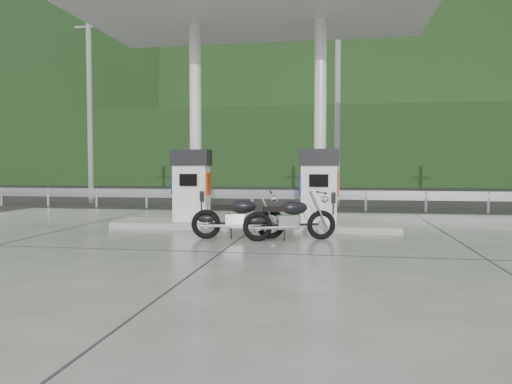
% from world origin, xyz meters
% --- Properties ---
extents(ground, '(160.00, 160.00, 0.00)m').
position_xyz_m(ground, '(0.00, 0.00, 0.00)').
color(ground, black).
rests_on(ground, ground).
extents(forecourt_apron, '(18.00, 14.00, 0.02)m').
position_xyz_m(forecourt_apron, '(0.00, 0.00, 0.01)').
color(forecourt_apron, '#61625D').
rests_on(forecourt_apron, ground).
extents(pump_island, '(7.00, 1.40, 0.15)m').
position_xyz_m(pump_island, '(0.00, 2.50, 0.10)').
color(pump_island, '#A09F95').
rests_on(pump_island, forecourt_apron).
extents(gas_pump_left, '(0.95, 0.55, 1.80)m').
position_xyz_m(gas_pump_left, '(-1.60, 2.50, 1.07)').
color(gas_pump_left, white).
rests_on(gas_pump_left, pump_island).
extents(gas_pump_right, '(0.95, 0.55, 1.80)m').
position_xyz_m(gas_pump_right, '(1.60, 2.50, 1.07)').
color(gas_pump_right, white).
rests_on(gas_pump_right, pump_island).
extents(canopy_column_left, '(0.30, 0.30, 5.00)m').
position_xyz_m(canopy_column_left, '(-1.60, 2.90, 2.67)').
color(canopy_column_left, white).
rests_on(canopy_column_left, pump_island).
extents(canopy_column_right, '(0.30, 0.30, 5.00)m').
position_xyz_m(canopy_column_right, '(1.60, 2.90, 2.67)').
color(canopy_column_right, white).
rests_on(canopy_column_right, pump_island).
extents(canopy_roof, '(8.50, 5.00, 0.40)m').
position_xyz_m(canopy_roof, '(0.00, 2.50, 5.37)').
color(canopy_roof, silver).
rests_on(canopy_roof, canopy_column_left).
extents(guardrail, '(26.00, 0.16, 1.42)m').
position_xyz_m(guardrail, '(0.00, 8.00, 0.71)').
color(guardrail, '#999CA1').
rests_on(guardrail, ground).
extents(road, '(60.00, 7.00, 0.01)m').
position_xyz_m(road, '(0.00, 11.50, 0.00)').
color(road, black).
rests_on(road, ground).
extents(utility_pole_a, '(0.22, 0.22, 8.00)m').
position_xyz_m(utility_pole_a, '(-8.00, 9.50, 4.00)').
color(utility_pole_a, gray).
rests_on(utility_pole_a, ground).
extents(utility_pole_b, '(0.22, 0.22, 8.00)m').
position_xyz_m(utility_pole_b, '(2.00, 9.50, 4.00)').
color(utility_pole_b, gray).
rests_on(utility_pole_b, ground).
extents(tree_band, '(80.00, 6.00, 6.00)m').
position_xyz_m(tree_band, '(0.00, 30.00, 3.00)').
color(tree_band, black).
rests_on(tree_band, ground).
extents(forested_hills, '(100.00, 40.00, 140.00)m').
position_xyz_m(forested_hills, '(0.00, 60.00, 0.00)').
color(forested_hills, black).
rests_on(forested_hills, ground).
extents(motorcycle_left, '(1.94, 0.89, 0.88)m').
position_xyz_m(motorcycle_left, '(-0.04, 0.74, 0.46)').
color(motorcycle_left, black).
rests_on(motorcycle_left, forecourt_apron).
extents(motorcycle_right, '(1.94, 1.18, 0.88)m').
position_xyz_m(motorcycle_right, '(1.07, 0.67, 0.46)').
color(motorcycle_right, black).
rests_on(motorcycle_right, forecourt_apron).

